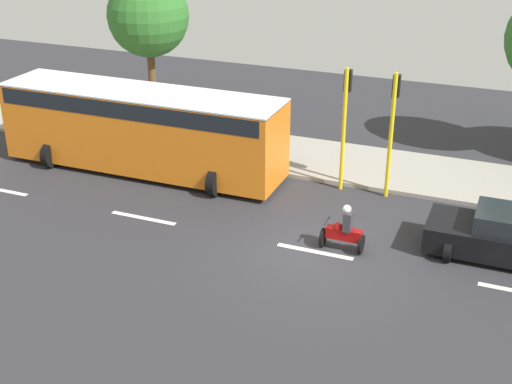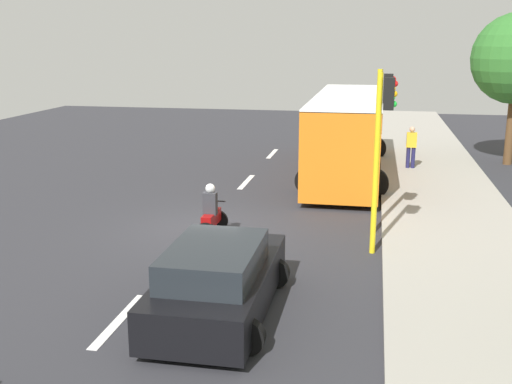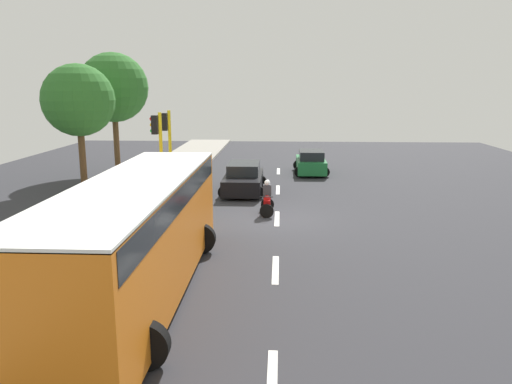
{
  "view_description": "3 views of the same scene",
  "coord_description": "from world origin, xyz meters",
  "px_view_note": "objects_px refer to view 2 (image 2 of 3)",
  "views": [
    {
      "loc": [
        -17.67,
        -5.18,
        10.56
      ],
      "look_at": [
        1.15,
        2.4,
        1.1
      ],
      "focal_mm": 48.53,
      "sensor_mm": 36.0,
      "label": 1
    },
    {
      "loc": [
        4.65,
        -16.19,
        5.27
      ],
      "look_at": [
        1.52,
        0.06,
        1.14
      ],
      "focal_mm": 43.18,
      "sensor_mm": 36.0,
      "label": 2
    },
    {
      "loc": [
        -0.11,
        20.47,
        5.55
      ],
      "look_at": [
        0.84,
        1.16,
        1.4
      ],
      "focal_mm": 34.87,
      "sensor_mm": 36.0,
      "label": 3
    }
  ],
  "objects_px": {
    "car_black": "(218,281)",
    "city_bus": "(348,129)",
    "pedestrian_near_signal": "(411,146)",
    "traffic_light_corner": "(381,129)",
    "traffic_light_midblock": "(382,138)",
    "motorcycle": "(211,215)"
  },
  "relations": [
    {
      "from": "city_bus",
      "to": "motorcycle",
      "type": "xyz_separation_m",
      "value": [
        -3.19,
        -8.81,
        -1.2
      ]
    },
    {
      "from": "motorcycle",
      "to": "traffic_light_midblock",
      "type": "relative_size",
      "value": 0.34
    },
    {
      "from": "car_black",
      "to": "city_bus",
      "type": "relative_size",
      "value": 0.41
    },
    {
      "from": "city_bus",
      "to": "motorcycle",
      "type": "bearing_deg",
      "value": -109.92
    },
    {
      "from": "car_black",
      "to": "motorcycle",
      "type": "distance_m",
      "value": 4.84
    },
    {
      "from": "motorcycle",
      "to": "traffic_light_midblock",
      "type": "bearing_deg",
      "value": -5.17
    },
    {
      "from": "pedestrian_near_signal",
      "to": "traffic_light_corner",
      "type": "relative_size",
      "value": 0.38
    },
    {
      "from": "city_bus",
      "to": "car_black",
      "type": "bearing_deg",
      "value": -97.68
    },
    {
      "from": "traffic_light_corner",
      "to": "city_bus",
      "type": "bearing_deg",
      "value": 99.11
    },
    {
      "from": "pedestrian_near_signal",
      "to": "traffic_light_corner",
      "type": "distance_m",
      "value": 8.95
    },
    {
      "from": "city_bus",
      "to": "motorcycle",
      "type": "relative_size",
      "value": 7.19
    },
    {
      "from": "pedestrian_near_signal",
      "to": "traffic_light_corner",
      "type": "xyz_separation_m",
      "value": [
        -1.33,
        -8.65,
        1.87
      ]
    },
    {
      "from": "pedestrian_near_signal",
      "to": "traffic_light_midblock",
      "type": "bearing_deg",
      "value": -97.33
    },
    {
      "from": "pedestrian_near_signal",
      "to": "traffic_light_midblock",
      "type": "distance_m",
      "value": 10.57
    },
    {
      "from": "motorcycle",
      "to": "pedestrian_near_signal",
      "type": "distance_m",
      "value": 11.47
    },
    {
      "from": "car_black",
      "to": "traffic_light_corner",
      "type": "distance_m",
      "value": 7.0
    },
    {
      "from": "motorcycle",
      "to": "pedestrian_near_signal",
      "type": "xyz_separation_m",
      "value": [
        5.73,
        9.92,
        0.42
      ]
    },
    {
      "from": "city_bus",
      "to": "traffic_light_midblock",
      "type": "xyz_separation_m",
      "value": [
        1.21,
        -9.21,
        1.08
      ]
    },
    {
      "from": "car_black",
      "to": "pedestrian_near_signal",
      "type": "xyz_separation_m",
      "value": [
        4.35,
        14.56,
        0.35
      ]
    },
    {
      "from": "city_bus",
      "to": "traffic_light_midblock",
      "type": "distance_m",
      "value": 9.35
    },
    {
      "from": "city_bus",
      "to": "pedestrian_near_signal",
      "type": "relative_size",
      "value": 6.51
    },
    {
      "from": "car_black",
      "to": "motorcycle",
      "type": "height_order",
      "value": "motorcycle"
    }
  ]
}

